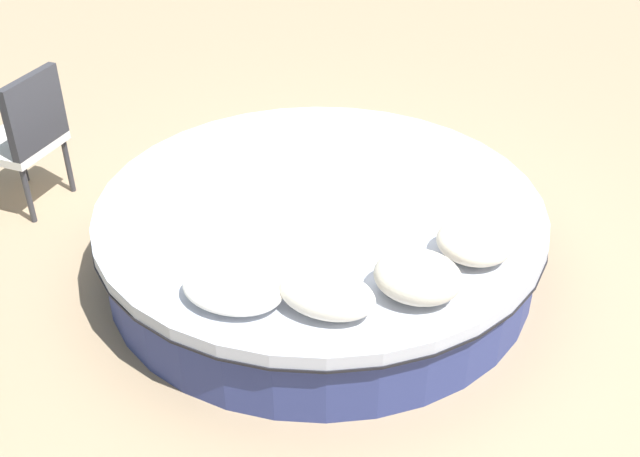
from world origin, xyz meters
The scene contains 7 objects.
ground_plane centered at (0.00, 0.00, 0.00)m, with size 16.00×16.00×0.00m, color #9E8466.
round_bed centered at (0.00, 0.00, 0.24)m, with size 2.71×2.71×0.47m.
throw_pillow_0 centered at (-0.07, -1.02, 0.55)m, with size 0.53×0.38×0.14m, color white.
throw_pillow_1 centered at (0.40, -0.93, 0.58)m, with size 0.49×0.31×0.20m, color silver.
throw_pillow_2 centered at (0.77, -0.64, 0.58)m, with size 0.45×0.39×0.22m, color beige.
throw_pillow_3 centered at (0.97, -0.22, 0.57)m, with size 0.41×0.38×0.19m, color beige.
patio_chair centered at (-2.14, -0.01, 0.56)m, with size 0.50×0.52×0.98m.
Camera 1 is at (1.43, -3.67, 2.93)m, focal length 43.29 mm.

